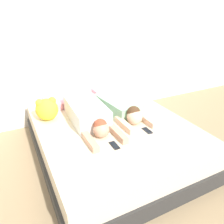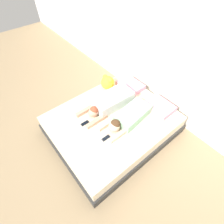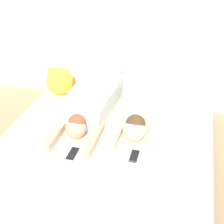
# 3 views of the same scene
# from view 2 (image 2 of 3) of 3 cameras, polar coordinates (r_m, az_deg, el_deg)

# --- Properties ---
(ground_plane) EXTENTS (12.00, 12.00, 0.00)m
(ground_plane) POSITION_cam_2_polar(r_m,az_deg,el_deg) (3.53, 0.00, -6.30)
(ground_plane) COLOR #9E8460
(wall_back) EXTENTS (12.00, 0.06, 2.60)m
(wall_back) POSITION_cam_2_polar(r_m,az_deg,el_deg) (3.37, 17.38, 18.38)
(wall_back) COLOR white
(wall_back) RESTS_ON ground_plane
(bed) EXTENTS (1.82, 2.18, 0.44)m
(bed) POSITION_cam_2_polar(r_m,az_deg,el_deg) (3.36, 0.00, -4.19)
(bed) COLOR #2D2D2D
(bed) RESTS_ON ground_plane
(pillow_head_left) EXTENTS (0.52, 0.39, 0.10)m
(pillow_head_left) POSITION_cam_2_polar(r_m,az_deg,el_deg) (3.76, 6.04, 8.65)
(pillow_head_left) COLOR pink
(pillow_head_left) RESTS_ON bed
(pillow_head_right) EXTENTS (0.52, 0.39, 0.10)m
(pillow_head_right) POSITION_cam_2_polar(r_m,az_deg,el_deg) (3.41, 15.22, 1.78)
(pillow_head_right) COLOR pink
(pillow_head_right) RESTS_ON bed
(person_left) EXTENTS (0.42, 1.12, 0.23)m
(person_left) POSITION_cam_2_polar(r_m,az_deg,el_deg) (3.30, -0.73, 3.32)
(person_left) COLOR silver
(person_left) RESTS_ON bed
(person_right) EXTENTS (0.44, 1.01, 0.23)m
(person_right) POSITION_cam_2_polar(r_m,az_deg,el_deg) (3.08, 5.26, -1.77)
(person_right) COLOR #8CBF99
(person_right) RESTS_ON bed
(cell_phone_left) EXTENTS (0.06, 0.15, 0.01)m
(cell_phone_left) POSITION_cam_2_polar(r_m,az_deg,el_deg) (3.13, -8.85, -3.62)
(cell_phone_left) COLOR black
(cell_phone_left) RESTS_ON bed
(cell_phone_right) EXTENTS (0.06, 0.15, 0.01)m
(cell_phone_right) POSITION_cam_2_polar(r_m,az_deg,el_deg) (2.92, -1.99, -8.49)
(cell_phone_right) COLOR #2D2D33
(cell_phone_right) RESTS_ON bed
(plush_toy) EXTENTS (0.28, 0.28, 0.29)m
(plush_toy) POSITION_cam_2_polar(r_m,az_deg,el_deg) (3.67, -1.44, 9.68)
(plush_toy) COLOR yellow
(plush_toy) RESTS_ON bed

